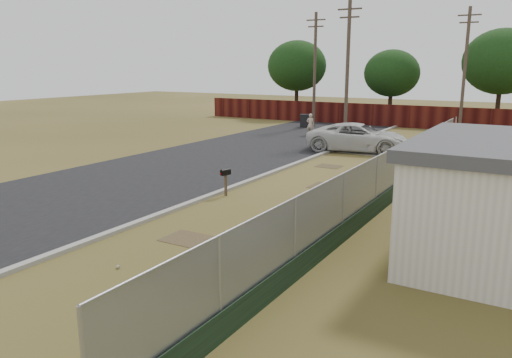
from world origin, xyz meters
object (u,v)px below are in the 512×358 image
Objects in this scene: pickup_truck at (359,137)px; trash_bin at (305,121)px; pedestrian at (310,125)px; mailbox at (226,175)px.

pickup_truck is 5.61× the size of trash_bin.
pickup_truck is 11.90m from trash_bin.
pedestrian reaches higher than trash_bin.
mailbox is at bearing 97.92° from pedestrian.
pedestrian is at bearing 38.08° from pickup_truck.
mailbox is 22.50m from trash_bin.
pickup_truck is (0.95, 12.40, -0.02)m from mailbox.
trash_bin is (-7.71, 9.06, -0.28)m from pickup_truck.
pickup_truck is 3.76× the size of pedestrian.
mailbox is at bearing -72.51° from trash_bin.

